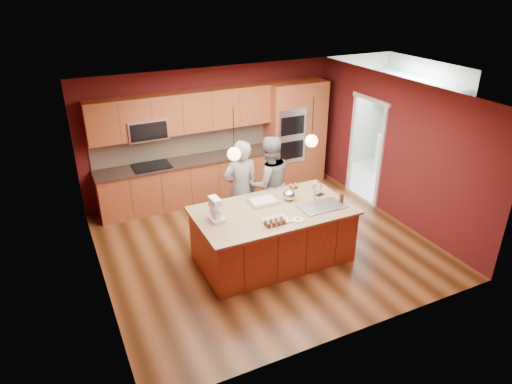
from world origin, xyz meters
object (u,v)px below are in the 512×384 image
person_left (241,189)px  stand_mixer (216,211)px  mixing_bowl (289,195)px  island (274,234)px  person_right (269,184)px

person_left → stand_mixer: 1.23m
mixing_bowl → island: bearing=-152.7°
stand_mixer → person_left: bearing=44.3°
island → mixing_bowl: 0.70m
island → stand_mixer: bearing=176.0°
person_left → stand_mixer: person_left is taller
person_right → stand_mixer: (-1.37, -0.90, 0.19)m
person_right → mixing_bowl: bearing=94.2°
person_right → stand_mixer: bearing=38.0°
person_right → mixing_bowl: size_ratio=8.23×
island → mixing_bowl: (0.39, 0.20, 0.54)m
island → person_right: bearing=67.6°
person_left → mixing_bowl: bearing=129.1°
island → stand_mixer: 1.16m
stand_mixer → mixing_bowl: bearing=2.1°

